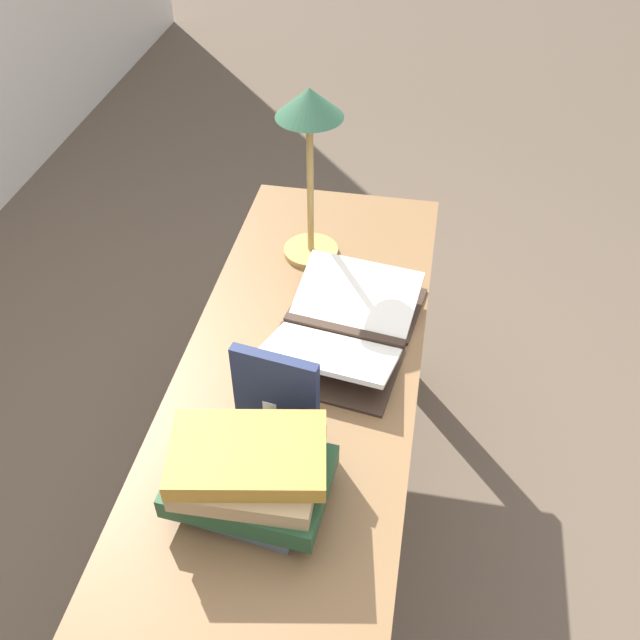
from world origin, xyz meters
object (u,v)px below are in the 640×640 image
coffee_mug (276,405)px  open_book (344,327)px  book_standing_upright (276,394)px  book_stack_tall (250,474)px  reading_lamp (310,131)px

coffee_mug → open_book: bearing=-19.4°
open_book → book_standing_upright: book_standing_upright is taller
book_stack_tall → reading_lamp: size_ratio=0.65×
reading_lamp → open_book: bearing=-155.4°
open_book → reading_lamp: 0.49m
open_book → coffee_mug: (-0.29, 0.10, 0.02)m
open_book → coffee_mug: coffee_mug is taller
reading_lamp → coffee_mug: bearing=-176.1°
book_stack_tall → book_standing_upright: (0.19, -0.01, 0.02)m
book_stack_tall → coffee_mug: size_ratio=3.02×
book_stack_tall → book_standing_upright: size_ratio=1.44×
open_book → coffee_mug: bearing=169.0°
book_standing_upright → coffee_mug: (0.03, 0.01, -0.06)m
open_book → book_standing_upright: (-0.32, 0.09, 0.09)m
book_stack_tall → reading_lamp: bearing=2.8°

